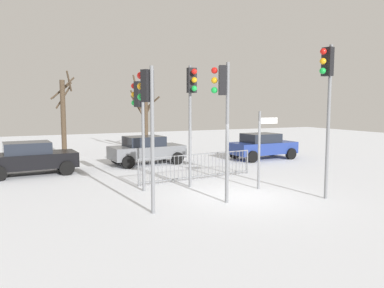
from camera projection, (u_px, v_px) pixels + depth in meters
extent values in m
plane|color=white|center=(240.00, 196.00, 12.69)|extent=(60.00, 60.00, 0.00)
cylinder|color=slate|center=(328.00, 123.00, 12.17)|extent=(0.11, 0.11, 5.01)
cube|color=black|center=(328.00, 62.00, 11.87)|extent=(0.28, 0.36, 0.90)
sphere|color=red|center=(323.00, 51.00, 11.69)|extent=(0.20, 0.20, 0.20)
sphere|color=orange|center=(323.00, 61.00, 11.72)|extent=(0.20, 0.20, 0.20)
sphere|color=green|center=(323.00, 71.00, 11.75)|extent=(0.20, 0.20, 0.20)
cylinder|color=slate|center=(143.00, 136.00, 13.30)|extent=(0.11, 0.11, 4.02)
cube|color=black|center=(139.00, 94.00, 13.24)|extent=(0.39, 0.35, 0.90)
sphere|color=red|center=(134.00, 86.00, 13.35)|extent=(0.20, 0.20, 0.20)
sphere|color=orange|center=(134.00, 94.00, 13.38)|extent=(0.20, 0.20, 0.20)
sphere|color=green|center=(134.00, 103.00, 13.41)|extent=(0.20, 0.20, 0.20)
cylinder|color=slate|center=(152.00, 141.00, 10.52)|extent=(0.11, 0.11, 4.17)
cube|color=black|center=(147.00, 86.00, 10.45)|extent=(0.39, 0.35, 0.90)
sphere|color=red|center=(140.00, 76.00, 10.56)|extent=(0.20, 0.20, 0.20)
sphere|color=orange|center=(141.00, 86.00, 10.59)|extent=(0.20, 0.20, 0.20)
sphere|color=green|center=(141.00, 97.00, 10.62)|extent=(0.20, 0.20, 0.20)
cylinder|color=slate|center=(227.00, 134.00, 11.68)|extent=(0.11, 0.11, 4.39)
cube|color=black|center=(222.00, 80.00, 11.51)|extent=(0.33, 0.38, 0.90)
sphere|color=red|center=(214.00, 70.00, 11.47)|extent=(0.20, 0.20, 0.20)
sphere|color=orange|center=(214.00, 80.00, 11.50)|extent=(0.20, 0.20, 0.20)
sphere|color=green|center=(214.00, 90.00, 11.53)|extent=(0.20, 0.20, 0.20)
cylinder|color=slate|center=(190.00, 127.00, 13.95)|extent=(0.11, 0.11, 4.53)
cube|color=black|center=(192.00, 80.00, 13.62)|extent=(0.33, 0.24, 0.90)
sphere|color=red|center=(194.00, 71.00, 13.35)|extent=(0.20, 0.20, 0.20)
sphere|color=orange|center=(194.00, 80.00, 13.39)|extent=(0.20, 0.20, 0.20)
sphere|color=green|center=(194.00, 88.00, 13.42)|extent=(0.20, 0.20, 0.20)
cylinder|color=slate|center=(259.00, 150.00, 13.70)|extent=(0.09, 0.09, 2.87)
cube|color=white|center=(269.00, 121.00, 13.72)|extent=(0.70, 0.09, 0.22)
cube|color=slate|center=(198.00, 154.00, 15.51)|extent=(5.27, 0.59, 0.04)
cube|color=slate|center=(198.00, 176.00, 15.60)|extent=(5.27, 0.59, 0.04)
cylinder|color=slate|center=(141.00, 173.00, 14.26)|extent=(0.02, 0.02, 1.05)
cylinder|color=slate|center=(145.00, 172.00, 14.35)|extent=(0.02, 0.02, 1.05)
cylinder|color=slate|center=(149.00, 172.00, 14.44)|extent=(0.02, 0.02, 1.05)
cylinder|color=slate|center=(154.00, 171.00, 14.54)|extent=(0.02, 0.02, 1.05)
cylinder|color=slate|center=(158.00, 171.00, 14.63)|extent=(0.02, 0.02, 1.05)
cylinder|color=slate|center=(162.00, 170.00, 14.72)|extent=(0.02, 0.02, 1.05)
cylinder|color=slate|center=(166.00, 170.00, 14.82)|extent=(0.02, 0.02, 1.05)
cylinder|color=slate|center=(170.00, 170.00, 14.91)|extent=(0.02, 0.02, 1.05)
cylinder|color=slate|center=(174.00, 169.00, 15.00)|extent=(0.02, 0.02, 1.05)
cylinder|color=slate|center=(178.00, 169.00, 15.10)|extent=(0.02, 0.02, 1.05)
cylinder|color=slate|center=(182.00, 168.00, 15.19)|extent=(0.02, 0.02, 1.05)
cylinder|color=slate|center=(186.00, 168.00, 15.28)|extent=(0.02, 0.02, 1.05)
cylinder|color=slate|center=(190.00, 168.00, 15.38)|extent=(0.02, 0.02, 1.05)
cylinder|color=slate|center=(194.00, 167.00, 15.47)|extent=(0.02, 0.02, 1.05)
cylinder|color=slate|center=(198.00, 167.00, 15.56)|extent=(0.02, 0.02, 1.05)
cylinder|color=slate|center=(201.00, 166.00, 15.66)|extent=(0.02, 0.02, 1.05)
cylinder|color=slate|center=(205.00, 166.00, 15.75)|extent=(0.02, 0.02, 1.05)
cylinder|color=slate|center=(209.00, 166.00, 15.84)|extent=(0.02, 0.02, 1.05)
cylinder|color=slate|center=(212.00, 165.00, 15.94)|extent=(0.02, 0.02, 1.05)
cylinder|color=slate|center=(216.00, 165.00, 16.03)|extent=(0.02, 0.02, 1.05)
cylinder|color=slate|center=(219.00, 165.00, 16.12)|extent=(0.02, 0.02, 1.05)
cylinder|color=slate|center=(223.00, 164.00, 16.22)|extent=(0.02, 0.02, 1.05)
cylinder|color=slate|center=(226.00, 164.00, 16.31)|extent=(0.02, 0.02, 1.05)
cylinder|color=slate|center=(229.00, 164.00, 16.40)|extent=(0.02, 0.02, 1.05)
cylinder|color=slate|center=(233.00, 163.00, 16.49)|extent=(0.02, 0.02, 1.05)
cylinder|color=slate|center=(236.00, 163.00, 16.59)|extent=(0.02, 0.02, 1.05)
cylinder|color=slate|center=(239.00, 163.00, 16.68)|extent=(0.02, 0.02, 1.05)
cylinder|color=slate|center=(243.00, 162.00, 16.77)|extent=(0.02, 0.02, 1.05)
cylinder|color=slate|center=(246.00, 162.00, 16.87)|extent=(0.02, 0.02, 1.05)
cylinder|color=slate|center=(139.00, 173.00, 14.21)|extent=(0.06, 0.06, 1.05)
cylinder|color=slate|center=(247.00, 162.00, 16.91)|extent=(0.06, 0.06, 1.05)
cube|color=slate|center=(147.00, 152.00, 19.52)|extent=(3.93, 2.01, 0.65)
cube|color=#1E232D|center=(144.00, 142.00, 19.39)|extent=(2.02, 1.65, 0.55)
cylinder|color=black|center=(163.00, 154.00, 20.96)|extent=(0.66, 0.27, 0.64)
cylinder|color=black|center=(177.00, 158.00, 19.49)|extent=(0.66, 0.27, 0.64)
cylinder|color=black|center=(117.00, 158.00, 19.63)|extent=(0.66, 0.27, 0.64)
cylinder|color=black|center=(128.00, 162.00, 18.16)|extent=(0.66, 0.27, 0.64)
cube|color=navy|center=(263.00, 148.00, 21.40)|extent=(3.86, 1.84, 0.65)
cube|color=#1E232D|center=(261.00, 138.00, 21.28)|extent=(1.95, 1.57, 0.55)
cylinder|color=black|center=(272.00, 150.00, 22.80)|extent=(0.65, 0.24, 0.64)
cylinder|color=black|center=(291.00, 154.00, 21.30)|extent=(0.65, 0.24, 0.64)
cylinder|color=black|center=(235.00, 153.00, 21.58)|extent=(0.65, 0.24, 0.64)
cylinder|color=black|center=(252.00, 157.00, 20.07)|extent=(0.65, 0.24, 0.64)
cube|color=black|center=(31.00, 160.00, 16.54)|extent=(3.91, 1.97, 0.65)
cube|color=#1E232D|center=(27.00, 148.00, 16.41)|extent=(2.00, 1.63, 0.55)
cylinder|color=black|center=(60.00, 163.00, 17.96)|extent=(0.65, 0.26, 0.64)
cylinder|color=black|center=(67.00, 168.00, 16.49)|extent=(0.65, 0.26, 0.64)
cylinder|color=#473828|center=(145.00, 121.00, 25.41)|extent=(0.35, 0.35, 4.04)
cylinder|color=#473828|center=(136.00, 86.00, 24.92)|extent=(0.17, 1.36, 1.54)
cylinder|color=#473828|center=(137.00, 106.00, 24.84)|extent=(0.59, 1.36, 1.46)
cylinder|color=#473828|center=(148.00, 110.00, 25.59)|extent=(0.48, 0.67, 1.05)
cylinder|color=#473828|center=(136.00, 99.00, 24.86)|extent=(0.37, 1.48, 1.25)
cylinder|color=#473828|center=(150.00, 104.00, 25.94)|extent=(1.09, 1.18, 1.15)
cylinder|color=#473828|center=(63.00, 118.00, 22.78)|extent=(0.30, 0.30, 4.59)
cylinder|color=#473828|center=(63.00, 88.00, 23.22)|extent=(1.37, 0.40, 1.35)
cylinder|color=#473828|center=(63.00, 97.00, 23.09)|extent=(0.99, 0.31, 1.45)
cylinder|color=#473828|center=(69.00, 81.00, 22.57)|extent=(0.45, 0.90, 1.20)
cylinder|color=#473828|center=(61.00, 91.00, 23.18)|extent=(1.32, 0.11, 1.11)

